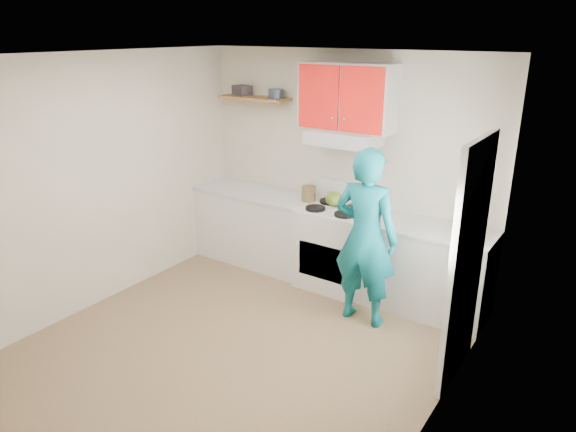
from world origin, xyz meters
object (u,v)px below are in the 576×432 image
Objects in this scene: stove at (335,247)px; crock at (309,194)px; kettle at (334,199)px; tin at (276,94)px; person at (366,238)px.

crock is at bearing 169.61° from stove.
stove is at bearing -66.37° from kettle.
stove is 0.68m from crock.
tin is 1.38m from kettle.
stove is 5.17× the size of tin.
tin reaches higher than person.
tin reaches higher than stove.
crock is at bearing -10.63° from tin.
stove is 0.56m from kettle.
tin is at bearing 169.37° from crock.
crock is (0.52, -0.10, -1.09)m from tin.
kettle reaches higher than stove.
kettle is at bearing -5.90° from tin.
tin is 0.91× the size of crock.
person is (0.62, -0.52, 0.43)m from stove.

